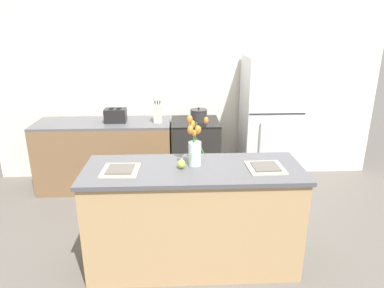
{
  "coord_description": "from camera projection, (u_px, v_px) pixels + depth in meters",
  "views": [
    {
      "loc": [
        -0.13,
        -2.58,
        2.0
      ],
      "look_at": [
        0.0,
        0.25,
        1.04
      ],
      "focal_mm": 32.0,
      "sensor_mm": 36.0,
      "label": 1
    }
  ],
  "objects": [
    {
      "name": "flower_vase",
      "position": [
        195.0,
        146.0,
        2.8
      ],
      "size": [
        0.17,
        0.17,
        0.43
      ],
      "color": "silver",
      "rests_on": "kitchen_island"
    },
    {
      "name": "cooking_pot",
      "position": [
        199.0,
        115.0,
        4.27
      ],
      "size": [
        0.21,
        0.21,
        0.18
      ],
      "color": "#2D2D2D",
      "rests_on": "stove_range"
    },
    {
      "name": "plate_setting_right",
      "position": [
        266.0,
        167.0,
        2.78
      ],
      "size": [
        0.3,
        0.3,
        0.02
      ],
      "color": "beige",
      "rests_on": "kitchen_island"
    },
    {
      "name": "knife_block",
      "position": [
        158.0,
        113.0,
        4.24
      ],
      "size": [
        0.1,
        0.14,
        0.27
      ],
      "color": "beige",
      "rests_on": "back_counter"
    },
    {
      "name": "back_wall",
      "position": [
        186.0,
        79.0,
        4.55
      ],
      "size": [
        5.2,
        0.08,
        2.7
      ],
      "color": "silver",
      "rests_on": "ground_plane"
    },
    {
      "name": "stove_range",
      "position": [
        195.0,
        154.0,
        4.47
      ],
      "size": [
        0.6,
        0.61,
        0.88
      ],
      "color": "black",
      "rests_on": "ground_plane"
    },
    {
      "name": "refrigerator",
      "position": [
        269.0,
        123.0,
        4.38
      ],
      "size": [
        0.68,
        0.67,
        1.68
      ],
      "color": "silver",
      "rests_on": "ground_plane"
    },
    {
      "name": "ground_plane",
      "position": [
        193.0,
        261.0,
        3.09
      ],
      "size": [
        10.0,
        10.0,
        0.0
      ],
      "primitive_type": "plane",
      "color": "#59544F"
    },
    {
      "name": "toaster",
      "position": [
        115.0,
        115.0,
        4.24
      ],
      "size": [
        0.28,
        0.18,
        0.17
      ],
      "color": "black",
      "rests_on": "back_counter"
    },
    {
      "name": "plate_setting_left",
      "position": [
        120.0,
        170.0,
        2.73
      ],
      "size": [
        0.3,
        0.3,
        0.02
      ],
      "color": "beige",
      "rests_on": "kitchen_island"
    },
    {
      "name": "pear_figurine",
      "position": [
        181.0,
        164.0,
        2.77
      ],
      "size": [
        0.07,
        0.07,
        0.11
      ],
      "color": "#9EBC47",
      "rests_on": "kitchen_island"
    },
    {
      "name": "kitchen_island",
      "position": [
        193.0,
        217.0,
        2.94
      ],
      "size": [
        1.8,
        0.66,
        0.92
      ],
      "color": "tan",
      "rests_on": "ground_plane"
    },
    {
      "name": "back_counter",
      "position": [
        105.0,
        155.0,
        4.42
      ],
      "size": [
        1.68,
        0.6,
        0.88
      ],
      "color": "brown",
      "rests_on": "ground_plane"
    }
  ]
}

